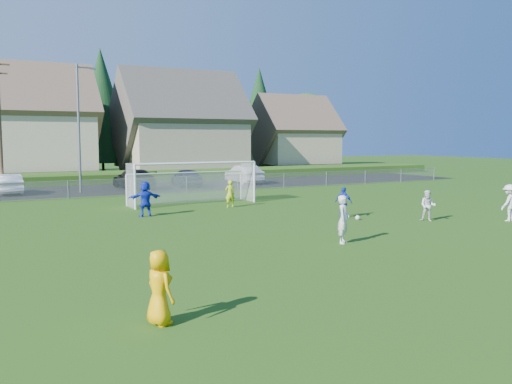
% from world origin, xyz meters
% --- Properties ---
extents(ground, '(160.00, 160.00, 0.00)m').
position_xyz_m(ground, '(0.00, 0.00, 0.00)').
color(ground, '#193D0C').
rests_on(ground, ground).
extents(asphalt_lot, '(60.00, 60.00, 0.00)m').
position_xyz_m(asphalt_lot, '(0.00, 27.50, 0.01)').
color(asphalt_lot, black).
rests_on(asphalt_lot, ground).
extents(grass_embankment, '(70.00, 6.00, 0.80)m').
position_xyz_m(grass_embankment, '(0.00, 35.00, 0.40)').
color(grass_embankment, '#1E420F').
rests_on(grass_embankment, ground).
extents(soccer_ball, '(0.22, 0.22, 0.22)m').
position_xyz_m(soccer_ball, '(4.57, 6.35, 0.11)').
color(soccer_ball, white).
rests_on(soccer_ball, ground).
extents(referee, '(0.68, 0.87, 1.57)m').
position_xyz_m(referee, '(-8.27, -3.15, 0.79)').
color(referee, '#EFA804').
rests_on(referee, ground).
extents(player_white_a, '(0.77, 0.74, 1.77)m').
position_xyz_m(player_white_a, '(0.46, 2.08, 0.89)').
color(player_white_a, silver).
rests_on(player_white_a, ground).
extents(player_white_b, '(0.86, 0.89, 1.45)m').
position_xyz_m(player_white_b, '(7.21, 4.51, 0.73)').
color(player_white_b, silver).
rests_on(player_white_b, ground).
extents(player_white_c, '(1.19, 0.79, 1.72)m').
position_xyz_m(player_white_c, '(10.56, 2.73, 0.86)').
color(player_white_c, silver).
rests_on(player_white_c, ground).
extents(player_blue_a, '(0.74, 0.95, 1.50)m').
position_xyz_m(player_blue_a, '(4.43, 7.25, 0.75)').
color(player_blue_a, '#142CC2').
rests_on(player_blue_a, ground).
extents(player_blue_b, '(1.64, 0.56, 1.76)m').
position_xyz_m(player_blue_b, '(-3.92, 12.27, 0.88)').
color(player_blue_b, '#142CC2').
rests_on(player_blue_b, ground).
extents(goalkeeper, '(0.60, 0.44, 1.51)m').
position_xyz_m(goalkeeper, '(1.31, 13.50, 0.76)').
color(goalkeeper, '#B9D519').
rests_on(goalkeeper, ground).
extents(car_b, '(1.64, 4.32, 1.41)m').
position_xyz_m(car_b, '(-9.09, 27.21, 0.70)').
color(car_b, white).
rests_on(car_b, ground).
extents(car_d, '(2.35, 5.27, 1.50)m').
position_xyz_m(car_d, '(-0.35, 27.05, 0.75)').
color(car_d, black).
rests_on(car_d, ground).
extents(car_e, '(2.16, 4.44, 1.46)m').
position_xyz_m(car_e, '(3.86, 26.90, 0.73)').
color(car_e, '#16113D').
rests_on(car_e, ground).
extents(car_f, '(1.79, 4.78, 1.56)m').
position_xyz_m(car_f, '(9.26, 27.41, 0.78)').
color(car_f, '#BDBDBD').
rests_on(car_f, ground).
extents(soccer_goal, '(7.42, 1.90, 2.50)m').
position_xyz_m(soccer_goal, '(0.00, 16.05, 1.63)').
color(soccer_goal, white).
rests_on(soccer_goal, ground).
extents(chainlink_fence, '(52.06, 0.06, 1.20)m').
position_xyz_m(chainlink_fence, '(0.00, 22.00, 0.63)').
color(chainlink_fence, gray).
rests_on(chainlink_fence, ground).
extents(streetlight, '(1.38, 0.18, 9.00)m').
position_xyz_m(streetlight, '(-4.45, 26.00, 4.84)').
color(streetlight, slate).
rests_on(streetlight, ground).
extents(houses_row, '(53.90, 11.45, 13.27)m').
position_xyz_m(houses_row, '(1.97, 42.46, 7.33)').
color(houses_row, tan).
rests_on(houses_row, ground).
extents(tree_row, '(65.98, 12.36, 13.80)m').
position_xyz_m(tree_row, '(1.04, 48.74, 6.91)').
color(tree_row, '#382616').
rests_on(tree_row, ground).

